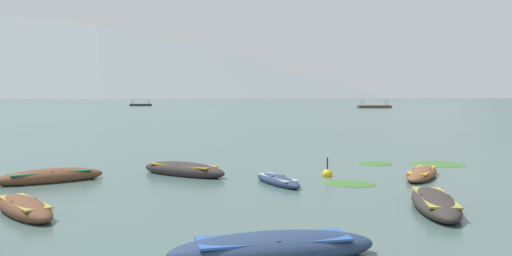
# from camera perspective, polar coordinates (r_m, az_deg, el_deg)

# --- Properties ---
(ground_plane) EXTENTS (6000.00, 6000.00, 0.00)m
(ground_plane) POSITION_cam_1_polar(r_m,az_deg,el_deg) (1506.96, 4.91, 3.29)
(ground_plane) COLOR #425B56
(mountain_1) EXTENTS (2452.55, 2452.55, 592.82)m
(mountain_1) POSITION_cam_1_polar(r_m,az_deg,el_deg) (2014.79, -17.24, 11.64)
(mountain_1) COLOR slate
(mountain_1) RESTS_ON ground
(mountain_2) EXTENTS (943.62, 943.62, 313.68)m
(mountain_2) POSITION_cam_1_polar(r_m,az_deg,el_deg) (2106.89, 2.93, 7.60)
(mountain_2) COLOR slate
(mountain_2) RESTS_ON ground
(mountain_3) EXTENTS (468.40, 468.40, 190.71)m
(mountain_3) POSITION_cam_1_polar(r_m,az_deg,el_deg) (2054.99, 24.61, 5.68)
(mountain_3) COLOR #4C5B56
(mountain_3) RESTS_ON ground
(rowboat_0) EXTENTS (4.62, 2.59, 0.73)m
(rowboat_0) POSITION_cam_1_polar(r_m,az_deg,el_deg) (11.29, 1.91, -12.92)
(rowboat_0) COLOR navy
(rowboat_0) RESTS_ON ground
(rowboat_1) EXTENTS (2.30, 3.14, 0.44)m
(rowboat_1) POSITION_cam_1_polar(r_m,az_deg,el_deg) (20.55, 2.38, -5.71)
(rowboat_1) COLOR navy
(rowboat_1) RESTS_ON ground
(rowboat_2) EXTENTS (3.40, 3.39, 0.61)m
(rowboat_2) POSITION_cam_1_polar(r_m,az_deg,el_deg) (16.73, -23.78, -7.92)
(rowboat_2) COLOR brown
(rowboat_2) RESTS_ON ground
(rowboat_3) EXTENTS (3.99, 3.58, 0.68)m
(rowboat_3) POSITION_cam_1_polar(r_m,az_deg,el_deg) (22.57, -21.35, -4.93)
(rowboat_3) COLOR brown
(rowboat_3) RESTS_ON ground
(rowboat_6) EXTENTS (2.48, 4.19, 0.54)m
(rowboat_6) POSITION_cam_1_polar(r_m,az_deg,el_deg) (23.23, 17.51, -4.73)
(rowboat_6) COLOR brown
(rowboat_6) RESTS_ON ground
(rowboat_7) EXTENTS (1.47, 4.58, 0.65)m
(rowboat_7) POSITION_cam_1_polar(r_m,az_deg,el_deg) (16.84, 18.78, -7.70)
(rowboat_7) COLOR #2D2826
(rowboat_7) RESTS_ON ground
(rowboat_8) EXTENTS (4.45, 3.17, 0.72)m
(rowboat_8) POSITION_cam_1_polar(r_m,az_deg,el_deg) (23.10, -7.86, -4.51)
(rowboat_8) COLOR #2D2826
(rowboat_8) RESTS_ON ground
(ferry_0) EXTENTS (9.98, 4.47, 2.54)m
(ferry_0) POSITION_cam_1_polar(r_m,az_deg,el_deg) (161.08, 12.67, 2.29)
(ferry_0) COLOR #4C3323
(ferry_0) RESTS_ON ground
(ferry_1) EXTENTS (8.17, 4.59, 2.54)m
(ferry_1) POSITION_cam_1_polar(r_m,az_deg,el_deg) (195.14, -12.35, 2.48)
(ferry_1) COLOR #2D2826
(ferry_1) RESTS_ON ground
(mooring_buoy) EXTENTS (0.43, 0.43, 0.93)m
(mooring_buoy) POSITION_cam_1_polar(r_m,az_deg,el_deg) (22.77, 7.72, -4.95)
(mooring_buoy) COLOR yellow
(mooring_buoy) RESTS_ON ground
(weed_patch_0) EXTENTS (3.87, 3.86, 0.14)m
(weed_patch_0) POSITION_cam_1_polar(r_m,az_deg,el_deg) (28.04, 18.98, -3.72)
(weed_patch_0) COLOR #38662D
(weed_patch_0) RESTS_ON ground
(weed_patch_5) EXTENTS (2.63, 2.48, 0.14)m
(weed_patch_5) POSITION_cam_1_polar(r_m,az_deg,el_deg) (20.94, 10.06, -5.97)
(weed_patch_5) COLOR #38662D
(weed_patch_5) RESTS_ON ground
(weed_patch_6) EXTENTS (2.33, 2.49, 0.14)m
(weed_patch_6) POSITION_cam_1_polar(r_m,az_deg,el_deg) (27.38, 12.76, -3.79)
(weed_patch_6) COLOR #38662D
(weed_patch_6) RESTS_ON ground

